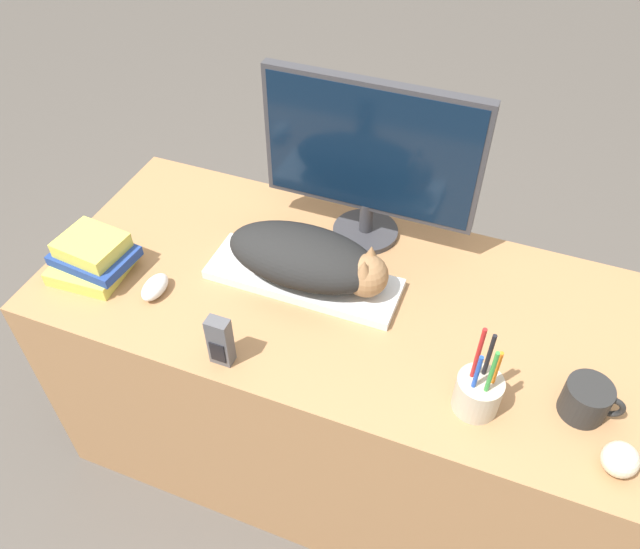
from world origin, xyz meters
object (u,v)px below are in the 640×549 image
cat (310,258)px  phone (220,341)px  keyboard (303,279)px  book_stack (93,257)px  baseball (620,459)px  computer_mouse (155,287)px  coffee_mug (587,400)px  pen_cup (478,392)px  monitor (370,156)px

cat → phone: bearing=-107.9°
keyboard → phone: bearing=-104.4°
book_stack → phone: bearing=-17.7°
phone → book_stack: bearing=162.3°
baseball → computer_mouse: bearing=175.5°
coffee_mug → phone: size_ratio=0.96×
coffee_mug → book_stack: bearing=-179.5°
pen_cup → phone: bearing=-171.4°
computer_mouse → phone: size_ratio=0.71×
keyboard → coffee_mug: size_ratio=3.89×
coffee_mug → baseball: 0.13m
cat → phone: cat is taller
monitor → computer_mouse: size_ratio=6.00×
keyboard → baseball: bearing=-18.4°
keyboard → coffee_mug: coffee_mug is taller
phone → monitor: bearing=72.8°
keyboard → book_stack: 0.53m
coffee_mug → baseball: size_ratio=1.78×
keyboard → pen_cup: bearing=-23.7°
computer_mouse → phone: 0.28m
cat → baseball: cat is taller
computer_mouse → cat: bearing=25.8°
phone → pen_cup: bearing=8.6°
monitor → computer_mouse: (-0.41, -0.39, -0.23)m
keyboard → computer_mouse: bearing=-152.9°
monitor → baseball: monitor is taller
pen_cup → cat: bearing=155.4°
keyboard → cat: (0.02, 0.00, 0.08)m
monitor → cat: bearing=-106.3°
keyboard → baseball: (0.74, -0.25, 0.02)m
coffee_mug → pen_cup: bearing=-162.3°
keyboard → computer_mouse: (-0.32, -0.16, 0.01)m
computer_mouse → coffee_mug: (0.99, 0.03, 0.02)m
keyboard → cat: 0.08m
pen_cup → monitor: bearing=131.4°
cat → coffee_mug: 0.67m
computer_mouse → phone: phone is taller
keyboard → baseball: 0.78m
computer_mouse → phone: (0.25, -0.12, 0.04)m
phone → coffee_mug: bearing=11.2°
pen_cup → book_stack: (-0.97, 0.06, -0.00)m
cat → coffee_mug: bearing=-11.9°
computer_mouse → phone: bearing=-26.4°
cat → pen_cup: bearing=-24.6°
baseball → coffee_mug: bearing=122.3°
pen_cup → phone: 0.55m
monitor → book_stack: size_ratio=2.69×
cat → coffee_mug: cat is taller
monitor → coffee_mug: 0.72m
keyboard → pen_cup: (0.47, -0.20, 0.04)m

